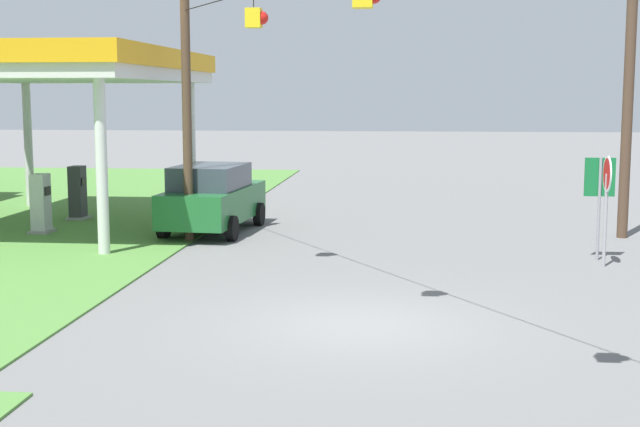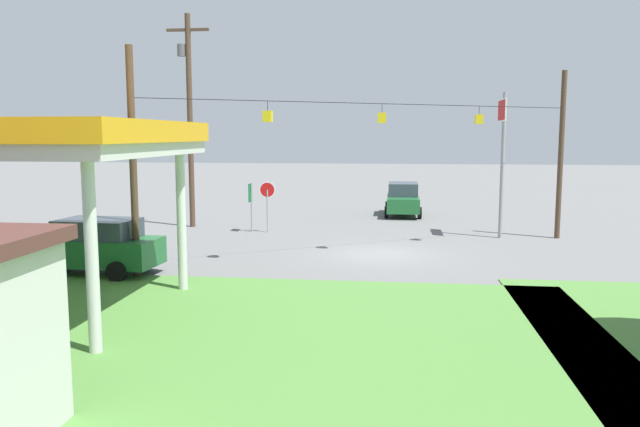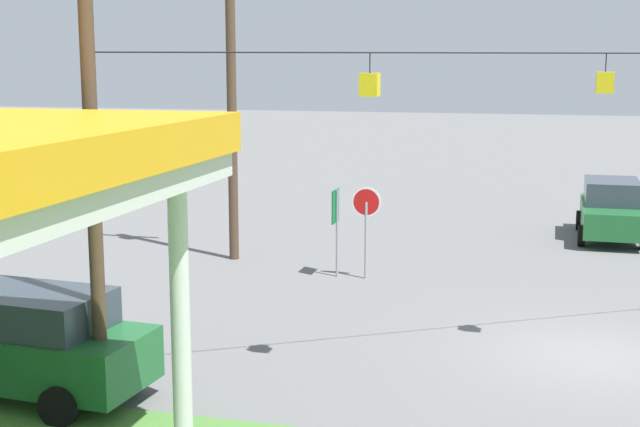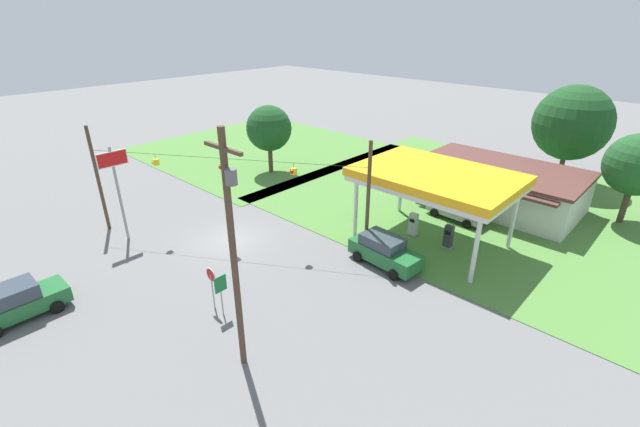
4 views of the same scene
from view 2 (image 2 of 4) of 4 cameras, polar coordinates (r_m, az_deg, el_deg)
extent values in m
plane|color=slate|center=(25.21, 5.53, -3.74)|extent=(160.00, 160.00, 0.00)
cylinder|color=silver|center=(19.50, -12.55, -0.79)|extent=(0.28, 0.28, 4.23)
cylinder|color=silver|center=(14.32, -20.14, -3.92)|extent=(0.28, 0.28, 4.23)
cube|color=gray|center=(18.64, -24.16, -8.08)|extent=(0.71, 0.56, 0.12)
cube|color=silver|center=(18.44, -24.30, -5.56)|extent=(0.55, 0.40, 1.56)
cube|color=black|center=(18.56, -24.00, -4.48)|extent=(0.39, 0.03, 0.24)
cube|color=#1E602D|center=(22.89, -20.15, -3.23)|extent=(4.82, 2.21, 0.92)
cube|color=#333D47|center=(22.62, -19.63, -1.31)|extent=(2.70, 1.90, 0.65)
cylinder|color=black|center=(23.00, -24.43, -4.56)|extent=(0.70, 0.27, 0.68)
cylinder|color=black|center=(24.53, -21.86, -3.73)|extent=(0.70, 0.27, 0.68)
cylinder|color=black|center=(21.45, -18.10, -5.08)|extent=(0.70, 0.27, 0.68)
cylinder|color=black|center=(23.07, -15.79, -4.14)|extent=(0.70, 0.27, 0.68)
cube|color=#1E602D|center=(37.41, 7.59, 0.97)|extent=(1.85, 4.51, 0.83)
cube|color=#333D47|center=(37.60, 7.60, 2.22)|extent=(1.70, 2.48, 0.76)
cylinder|color=black|center=(36.10, 9.10, 0.05)|extent=(0.22, 0.68, 0.68)
cylinder|color=black|center=(36.07, 6.10, 0.10)|extent=(0.22, 0.68, 0.68)
cylinder|color=black|center=(38.87, 8.94, 0.56)|extent=(0.22, 0.68, 0.68)
cylinder|color=black|center=(38.85, 6.16, 0.60)|extent=(0.22, 0.68, 0.68)
cylinder|color=#99999E|center=(30.76, -4.82, 0.23)|extent=(0.08, 0.08, 2.10)
cylinder|color=white|center=(30.66, -4.84, 2.17)|extent=(0.80, 0.03, 0.80)
cylinder|color=red|center=(30.66, -4.84, 2.17)|extent=(0.70, 0.03, 0.70)
cylinder|color=gray|center=(29.95, 16.34, 4.19)|extent=(0.18, 0.18, 6.69)
cube|color=white|center=(29.93, 16.32, 9.05)|extent=(0.06, 2.00, 1.02)
cube|color=red|center=(29.93, 16.32, 9.05)|extent=(0.07, 1.88, 0.90)
cylinder|color=gray|center=(30.94, -6.28, 0.53)|extent=(0.07, 0.07, 2.40)
cube|color=#146B33|center=(30.87, -6.39, 1.91)|extent=(0.04, 0.70, 0.90)
cylinder|color=#4C3828|center=(32.99, -11.79, 8.17)|extent=(0.28, 0.28, 10.83)
cube|color=#4C3828|center=(33.40, -12.00, 16.11)|extent=(2.20, 0.14, 0.14)
cylinder|color=#59595B|center=(33.37, -12.55, 14.37)|extent=(0.44, 0.44, 0.60)
cylinder|color=#4C3828|center=(30.70, 21.15, 4.97)|extent=(0.24, 0.24, 7.67)
cylinder|color=#4C3828|center=(21.57, -16.72, 4.41)|extent=(0.24, 0.24, 7.67)
cylinder|color=black|center=(24.79, 5.70, 9.96)|extent=(16.15, 10.02, 0.02)
cylinder|color=black|center=(27.49, 14.36, 9.13)|extent=(0.02, 0.02, 0.35)
cube|color=yellow|center=(27.48, 14.33, 8.35)|extent=(0.32, 0.32, 0.40)
sphere|color=yellow|center=(27.65, 14.29, 8.35)|extent=(0.28, 0.28, 0.28)
cylinder|color=black|center=(24.78, 5.69, 9.56)|extent=(0.02, 0.02, 0.35)
cube|color=yellow|center=(24.77, 5.68, 8.69)|extent=(0.32, 0.32, 0.40)
sphere|color=red|center=(24.94, 5.69, 8.68)|extent=(0.28, 0.28, 0.28)
cylinder|color=black|center=(22.74, -4.82, 9.78)|extent=(0.02, 0.02, 0.35)
cube|color=yellow|center=(22.73, -4.81, 8.84)|extent=(0.32, 0.32, 0.40)
sphere|color=red|center=(22.90, -4.72, 8.83)|extent=(0.28, 0.28, 0.28)
camera|label=1|loc=(29.21, 35.78, 4.04)|focal=50.00mm
camera|label=3|loc=(7.13, -4.94, 16.16)|focal=50.00mm
camera|label=4|loc=(46.99, -24.14, 18.38)|focal=24.00mm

